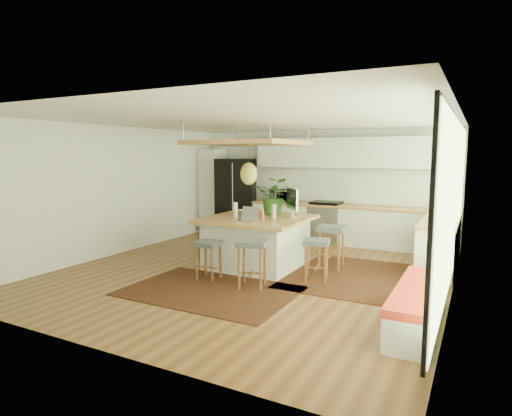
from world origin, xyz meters
The scene contains 35 objects.
floor centered at (0.00, 0.00, 0.00)m, with size 7.00×7.00×0.00m, color brown.
ceiling centered at (0.00, 0.00, 2.70)m, with size 7.00×7.00×0.00m, color white.
wall_back centered at (0.00, 3.50, 1.35)m, with size 6.50×6.50×0.00m, color silver.
wall_front centered at (0.00, -3.50, 1.35)m, with size 6.50×6.50×0.00m, color silver.
wall_left centered at (-3.25, 0.00, 1.35)m, with size 7.00×7.00×0.00m, color silver.
wall_right centered at (3.25, 0.00, 1.35)m, with size 7.00×7.00×0.00m, color silver.
window_wall centered at (3.22, 0.00, 1.40)m, with size 0.10×6.20×2.60m, color black, non-canonical shape.
pantry centered at (-2.95, 3.18, 1.12)m, with size 0.55×0.60×2.25m, color silver.
back_counter_base centered at (0.55, 3.18, 0.44)m, with size 4.20×0.60×0.88m, color silver.
back_counter_top centered at (0.55, 3.18, 0.90)m, with size 4.24×0.64×0.05m, color #A16E39.
backsplash centered at (0.55, 3.48, 1.35)m, with size 4.20×0.02×0.80m, color white.
upper_cabinets centered at (0.55, 3.32, 2.15)m, with size 4.20×0.34×0.70m, color silver.
range centered at (0.30, 3.18, 0.50)m, with size 0.76×0.62×1.00m, color #A5A5AA, non-canonical shape.
right_counter_base centered at (2.93, 2.00, 0.44)m, with size 0.60×2.50×0.88m, color silver.
right_counter_top centered at (2.93, 2.00, 0.90)m, with size 0.64×2.54×0.05m, color #A16E39.
window_bench centered at (2.95, -1.20, 0.25)m, with size 0.52×2.00×0.50m, color silver, non-canonical shape.
ceiling_panel centered at (-0.30, 0.40, 2.05)m, with size 1.86×1.86×0.80m, color #A16E39, non-canonical shape.
rug_near centered at (-0.08, -1.25, 0.01)m, with size 2.60×1.80×0.01m, color black.
rug_right centered at (1.54, 0.58, 0.01)m, with size 1.80×2.60×0.01m, color black.
fridge centered at (-2.18, 3.15, 0.93)m, with size 0.99×0.78×2.00m, color black, non-canonical shape.
island centered at (-0.15, 0.45, 0.47)m, with size 1.85×1.85×0.93m, color #A16E39, non-canonical shape.
stool_near_left centered at (-0.46, -0.72, 0.35)m, with size 0.39×0.39×0.65m, color #3E4445, non-canonical shape.
stool_near_right centered at (0.41, -0.79, 0.35)m, with size 0.45×0.45×0.76m, color #3E4445, non-canonical shape.
stool_right_front centered at (1.18, 0.04, 0.35)m, with size 0.41×0.41×0.70m, color #3E4445, non-canonical shape.
stool_right_back centered at (1.16, 0.91, 0.35)m, with size 0.47×0.47×0.80m, color #3E4445, non-canonical shape.
stool_left_side centered at (-1.29, 0.52, 0.35)m, with size 0.39×0.39×0.67m, color #3E4445, non-canonical shape.
laptop centered at (-0.12, -0.02, 1.05)m, with size 0.35×0.37×0.26m, color #A5A5AA, non-canonical shape.
monitor centered at (0.39, 0.85, 1.19)m, with size 0.60×0.21×0.56m, color #A5A5AA, non-canonical shape.
microwave centered at (-0.87, 3.17, 1.11)m, with size 0.55×0.31×0.38m, color #A5A5AA.
island_plant centered at (-0.05, 0.99, 1.22)m, with size 0.66×0.73×0.57m, color #1E4C19.
island_bowl centered at (-0.72, 0.96, 0.96)m, with size 0.20×0.20×0.05m, color beige.
island_bottle_0 centered at (-0.70, 0.55, 1.03)m, with size 0.07×0.07×0.19m, color #3AB4E8.
island_bottle_1 centered at (-0.55, 0.30, 1.03)m, with size 0.07×0.07×0.19m, color white.
island_bottle_2 centered at (0.10, 0.15, 1.03)m, with size 0.07×0.07×0.19m, color #AD4039.
island_bottle_3 centered at (0.20, 0.50, 1.03)m, with size 0.07×0.07×0.19m, color beige.
Camera 1 is at (3.54, -6.61, 2.10)m, focal length 30.01 mm.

